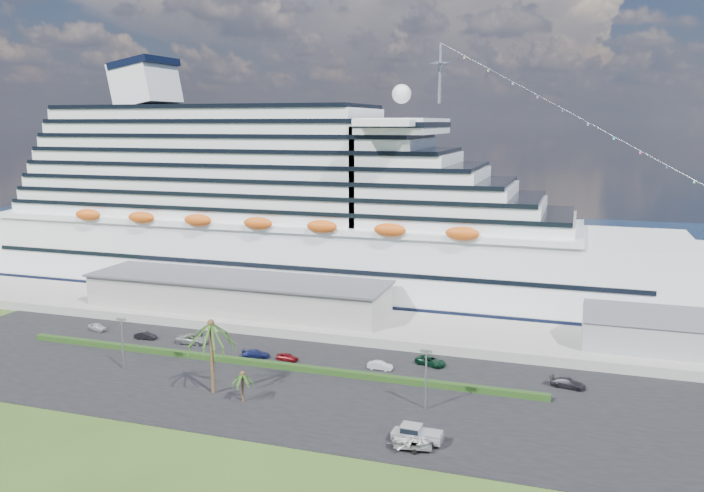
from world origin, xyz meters
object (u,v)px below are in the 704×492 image
(parked_car_3, at_px, (256,354))
(cruise_ship, at_px, (299,219))
(pickup_truck, at_px, (416,433))
(boat_trailer, at_px, (413,442))

(parked_car_3, bearing_deg, cruise_ship, -0.26)
(pickup_truck, height_order, boat_trailer, pickup_truck)
(parked_car_3, xyz_separation_m, boat_trailer, (31.95, -23.64, 0.41))
(parked_car_3, distance_m, boat_trailer, 39.75)
(pickup_truck, bearing_deg, parked_car_3, 146.04)
(parked_car_3, relative_size, pickup_truck, 0.75)
(parked_car_3, height_order, pickup_truck, pickup_truck)
(cruise_ship, xyz_separation_m, parked_car_3, (10.73, -44.65, -15.91))
(boat_trailer, bearing_deg, parked_car_3, 143.51)
(boat_trailer, bearing_deg, pickup_truck, 91.98)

